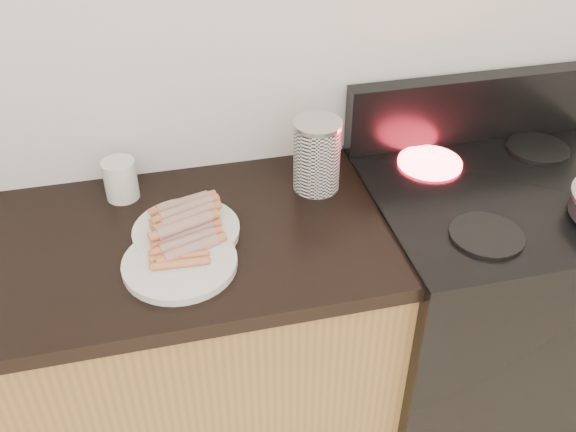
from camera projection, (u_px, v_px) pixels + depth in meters
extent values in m
cube|color=silver|center=(196.00, 29.00, 1.59)|extent=(4.00, 0.04, 2.60)
cube|color=black|center=(483.00, 312.00, 1.99)|extent=(0.76, 0.65, 0.90)
cube|color=black|center=(514.00, 191.00, 1.72)|extent=(0.76, 0.65, 0.01)
cube|color=black|center=(472.00, 108.00, 1.88)|extent=(0.76, 0.06, 0.20)
cylinder|color=black|center=(487.00, 235.00, 1.55)|extent=(0.18, 0.18, 0.01)
cylinder|color=#FF1E2D|center=(430.00, 163.00, 1.81)|extent=(0.18, 0.18, 0.01)
cylinder|color=black|center=(538.00, 148.00, 1.87)|extent=(0.18, 0.18, 0.01)
cylinder|color=white|center=(187.00, 233.00, 1.57)|extent=(0.33, 0.33, 0.02)
cylinder|color=silver|center=(180.00, 263.00, 1.47)|extent=(0.33, 0.33, 0.02)
cylinder|color=maroon|center=(190.00, 249.00, 1.48)|extent=(0.14, 0.07, 0.03)
cylinder|color=maroon|center=(189.00, 241.00, 1.50)|extent=(0.14, 0.07, 0.03)
cylinder|color=maroon|center=(187.00, 233.00, 1.53)|extent=(0.14, 0.07, 0.03)
cylinder|color=maroon|center=(186.00, 225.00, 1.55)|extent=(0.14, 0.07, 0.03)
cylinder|color=maroon|center=(184.00, 218.00, 1.58)|extent=(0.14, 0.07, 0.03)
cylinder|color=maroon|center=(183.00, 210.00, 1.60)|extent=(0.14, 0.07, 0.03)
cylinder|color=maroon|center=(182.00, 203.00, 1.63)|extent=(0.14, 0.07, 0.03)
cylinder|color=maroon|center=(186.00, 225.00, 1.51)|extent=(0.14, 0.07, 0.03)
cylinder|color=maroon|center=(185.00, 217.00, 1.54)|extent=(0.14, 0.07, 0.03)
cylinder|color=maroon|center=(183.00, 210.00, 1.56)|extent=(0.14, 0.07, 0.03)
cylinder|color=#B26E3E|center=(180.00, 263.00, 1.44)|extent=(0.12, 0.03, 0.02)
cylinder|color=#B26E3E|center=(179.00, 257.00, 1.46)|extent=(0.12, 0.03, 0.02)
cylinder|color=#B26E3E|center=(178.00, 251.00, 1.48)|extent=(0.12, 0.03, 0.02)
cylinder|color=silver|center=(317.00, 157.00, 1.69)|extent=(0.12, 0.12, 0.19)
cylinder|color=silver|center=(318.00, 124.00, 1.63)|extent=(0.13, 0.13, 0.01)
cylinder|color=silver|center=(121.00, 180.00, 1.67)|extent=(0.11, 0.11, 0.11)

